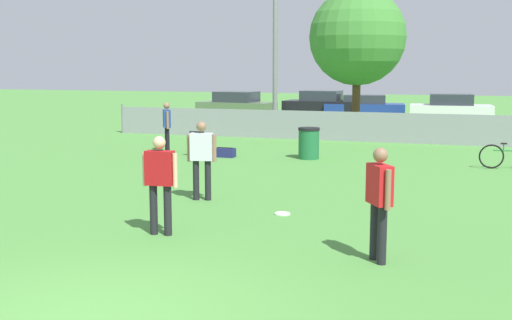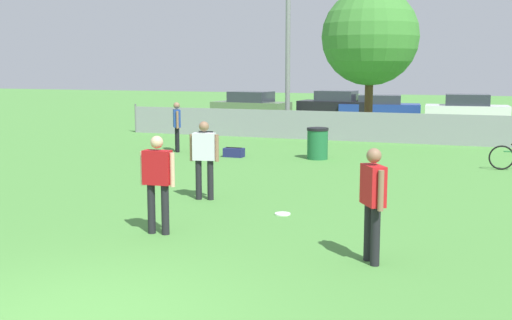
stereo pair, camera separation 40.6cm
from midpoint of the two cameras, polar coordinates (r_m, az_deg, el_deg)
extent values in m
cube|color=gray|center=(24.07, 10.85, 2.87)|extent=(20.14, 0.03, 1.10)
cylinder|color=slate|center=(27.62, -10.23, 3.68)|extent=(0.07, 0.07, 1.21)
cylinder|color=gray|center=(26.88, 3.31, 12.30)|extent=(0.20, 0.20, 9.29)
cylinder|color=brown|center=(25.74, 10.42, 4.79)|extent=(0.32, 0.32, 2.50)
sphere|color=#3D7F33|center=(25.72, 10.58, 10.72)|extent=(3.77, 3.77, 3.77)
cylinder|color=black|center=(10.79, -8.21, -4.31)|extent=(0.13, 0.13, 0.84)
cylinder|color=black|center=(10.69, -7.00, -4.41)|extent=(0.13, 0.13, 0.84)
cube|color=#B21419|center=(10.61, -7.68, -0.66)|extent=(0.47, 0.24, 0.57)
sphere|color=#D8AD8C|center=(10.55, -7.72, 1.58)|extent=(0.21, 0.21, 0.21)
cylinder|color=#D8AD8C|center=(10.73, -8.98, -0.74)|extent=(0.08, 0.08, 0.56)
cylinder|color=#D8AD8C|center=(10.50, -6.35, -0.88)|extent=(0.08, 0.08, 0.56)
cylinder|color=black|center=(13.44, -4.26, -1.76)|extent=(0.13, 0.13, 0.84)
cylinder|color=black|center=(13.38, -3.21, -1.79)|extent=(0.13, 0.13, 0.84)
cube|color=silver|center=(13.30, -3.76, 1.20)|extent=(0.49, 0.31, 0.57)
sphere|color=#8C664C|center=(13.26, -3.78, 2.99)|extent=(0.21, 0.21, 0.21)
cylinder|color=#8C664C|center=(13.37, -4.89, 1.11)|extent=(0.08, 0.08, 0.56)
cylinder|color=#8C664C|center=(13.25, -2.63, 1.06)|extent=(0.08, 0.08, 0.56)
cylinder|color=black|center=(9.39, 11.20, -6.29)|extent=(0.13, 0.13, 0.84)
cylinder|color=black|center=(9.17, 11.82, -6.67)|extent=(0.13, 0.13, 0.84)
cube|color=red|center=(9.13, 11.63, -2.21)|extent=(0.43, 0.50, 0.57)
sphere|color=#8C664C|center=(9.06, 11.71, 0.38)|extent=(0.21, 0.21, 0.21)
cylinder|color=#8C664C|center=(9.37, 10.97, -2.09)|extent=(0.08, 0.08, 0.56)
cylinder|color=#8C664C|center=(8.89, 12.33, -2.69)|extent=(0.08, 0.08, 0.56)
cylinder|color=black|center=(20.96, -6.45, 1.79)|extent=(0.13, 0.13, 0.81)
cylinder|color=black|center=(21.20, -6.50, 1.87)|extent=(0.13, 0.13, 0.81)
cube|color=navy|center=(21.02, -6.50, 3.70)|extent=(0.42, 0.49, 0.57)
sphere|color=#8C664C|center=(20.99, -6.52, 4.83)|extent=(0.21, 0.21, 0.21)
cylinder|color=#8C664C|center=(20.76, -6.45, 3.57)|extent=(0.08, 0.08, 0.56)
cylinder|color=#8C664C|center=(21.27, -6.56, 3.68)|extent=(0.08, 0.08, 0.56)
cylinder|color=white|center=(12.13, 3.34, -4.81)|extent=(0.30, 0.30, 0.03)
torus|color=white|center=(12.13, 3.34, -4.80)|extent=(0.30, 0.30, 0.03)
cylinder|color=#333338|center=(20.32, -2.96, 1.04)|extent=(0.02, 0.02, 0.40)
cylinder|color=#333338|center=(20.44, -4.08, 1.08)|extent=(0.02, 0.02, 0.40)
cylinder|color=#333338|center=(19.92, -3.30, 0.90)|extent=(0.02, 0.02, 0.40)
cylinder|color=#333338|center=(20.05, -4.44, 0.93)|extent=(0.02, 0.02, 0.40)
cube|color=black|center=(20.15, -3.70, 1.60)|extent=(0.52, 0.52, 0.03)
cube|color=black|center=(19.92, -3.90, 2.07)|extent=(0.46, 0.08, 0.35)
torus|color=black|center=(18.56, 21.57, 0.20)|extent=(0.67, 0.12, 0.67)
cylinder|color=#1E6638|center=(19.38, 6.09, 1.35)|extent=(0.62, 0.62, 0.87)
cylinder|color=black|center=(19.33, 6.11, 2.75)|extent=(0.65, 0.65, 0.08)
cube|color=navy|center=(19.78, -1.39, 0.67)|extent=(0.61, 0.34, 0.28)
cube|color=black|center=(19.76, -1.39, 1.11)|extent=(0.52, 0.04, 0.02)
cylinder|color=black|center=(34.25, 2.35, 4.19)|extent=(0.65, 0.24, 0.63)
cylinder|color=black|center=(32.80, 1.19, 4.02)|extent=(0.65, 0.24, 0.63)
cylinder|color=black|center=(35.34, -1.31, 4.32)|extent=(0.65, 0.24, 0.63)
cylinder|color=black|center=(33.93, -2.58, 4.15)|extent=(0.65, 0.24, 0.63)
cube|color=#59724C|center=(34.05, -0.11, 4.58)|extent=(4.15, 2.22, 0.73)
cube|color=#2D333D|center=(34.01, -0.11, 5.65)|extent=(2.22, 1.81, 0.55)
cylinder|color=black|center=(35.37, 9.70, 4.25)|extent=(0.69, 0.21, 0.68)
cylinder|color=black|center=(33.87, 9.09, 4.09)|extent=(0.69, 0.21, 0.68)
cylinder|color=black|center=(36.00, 5.92, 4.39)|extent=(0.69, 0.21, 0.68)
cylinder|color=black|center=(34.53, 5.16, 4.24)|extent=(0.69, 0.21, 0.68)
cube|color=black|center=(34.91, 7.46, 4.63)|extent=(3.99, 1.92, 0.73)
cube|color=#2D333D|center=(34.87, 7.48, 5.69)|extent=(2.10, 1.63, 0.55)
cylinder|color=black|center=(35.25, 13.38, 4.11)|extent=(0.67, 0.27, 0.65)
cylinder|color=black|center=(33.76, 13.40, 3.93)|extent=(0.67, 0.27, 0.65)
cylinder|color=black|center=(35.32, 9.19, 4.23)|extent=(0.67, 0.27, 0.65)
cylinder|color=black|center=(33.83, 9.03, 4.06)|extent=(0.67, 0.27, 0.65)
cube|color=navy|center=(34.50, 11.26, 4.42)|extent=(4.35, 2.27, 0.62)
cube|color=#2D333D|center=(34.47, 11.28, 5.31)|extent=(2.34, 1.79, 0.46)
cylinder|color=black|center=(33.84, 20.53, 3.62)|extent=(0.64, 0.23, 0.62)
cylinder|color=black|center=(32.31, 20.74, 3.41)|extent=(0.64, 0.23, 0.62)
cylinder|color=black|center=(33.73, 16.43, 3.79)|extent=(0.64, 0.23, 0.62)
cylinder|color=black|center=(32.20, 16.44, 3.59)|extent=(0.64, 0.23, 0.62)
cube|color=white|center=(32.98, 18.56, 4.01)|extent=(4.04, 2.07, 0.72)
cube|color=#2D333D|center=(32.94, 18.61, 5.11)|extent=(2.15, 1.71, 0.54)
camera|label=1|loc=(0.20, -89.02, 0.14)|focal=45.00mm
camera|label=2|loc=(0.20, 90.98, -0.14)|focal=45.00mm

